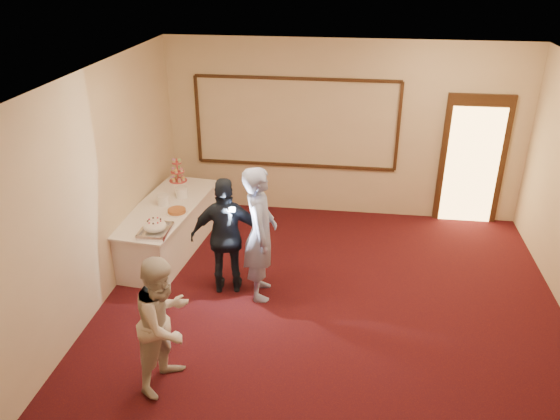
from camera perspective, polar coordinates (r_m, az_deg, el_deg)
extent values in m
plane|color=black|center=(6.87, 4.99, -12.75)|extent=(7.00, 7.00, 0.00)
cube|color=beige|center=(9.31, 6.63, 8.26)|extent=(6.00, 0.04, 3.00)
cube|color=beige|center=(6.83, -20.46, 0.11)|extent=(0.04, 7.00, 3.00)
cube|color=white|center=(5.54, 6.19, 12.38)|extent=(6.00, 7.00, 0.04)
cube|color=black|center=(9.54, 1.61, 4.72)|extent=(3.40, 0.04, 0.05)
cube|color=black|center=(9.12, 1.73, 13.56)|extent=(3.40, 0.04, 0.05)
cube|color=black|center=(9.63, -8.57, 9.34)|extent=(0.05, 0.04, 1.50)
cube|color=black|center=(9.28, 12.27, 8.43)|extent=(0.05, 0.04, 1.50)
cube|color=black|center=(9.61, 19.46, 4.96)|extent=(1.05, 0.06, 2.20)
cube|color=#FFBF66|center=(9.61, 19.40, 4.35)|extent=(0.85, 0.02, 2.00)
cube|color=white|center=(8.54, -11.60, -2.00)|extent=(1.01, 2.23, 0.74)
cube|color=white|center=(8.37, -11.83, 0.34)|extent=(1.12, 2.36, 0.03)
cube|color=silver|center=(7.59, -12.87, -2.25)|extent=(0.38, 0.48, 0.04)
ellipsoid|color=white|center=(7.54, -12.94, -1.64)|extent=(0.31, 0.31, 0.14)
cube|color=silver|center=(7.66, -11.80, -1.65)|extent=(0.17, 0.31, 0.01)
cylinder|color=#C64447|center=(9.17, -10.67, 4.14)|extent=(0.02, 0.02, 0.39)
cylinder|color=#C64447|center=(9.24, -10.58, 3.05)|extent=(0.29, 0.29, 0.01)
cylinder|color=#C64447|center=(9.18, -10.66, 3.95)|extent=(0.22, 0.22, 0.01)
cylinder|color=#C64447|center=(9.12, -10.74, 4.86)|extent=(0.16, 0.16, 0.01)
cylinder|color=white|center=(8.39, -12.10, 1.02)|extent=(0.17, 0.17, 0.15)
cylinder|color=white|center=(8.35, -12.15, 1.50)|extent=(0.18, 0.18, 0.01)
cylinder|color=white|center=(8.58, -10.24, 1.81)|extent=(0.19, 0.19, 0.16)
cylinder|color=white|center=(8.55, -10.28, 2.31)|extent=(0.20, 0.20, 0.01)
cylinder|color=white|center=(8.10, -10.72, -0.27)|extent=(0.30, 0.30, 0.01)
cylinder|color=brown|center=(8.09, -10.74, -0.08)|extent=(0.26, 0.26, 0.05)
imported|color=#8DA1D8|center=(7.08, -2.10, -2.47)|extent=(0.54, 0.73, 1.84)
imported|color=beige|center=(5.88, -11.95, -11.45)|extent=(0.78, 0.88, 1.53)
imported|color=black|center=(7.25, -5.55, -2.77)|extent=(1.02, 0.55, 1.65)
cube|color=white|center=(6.93, -5.03, 0.06)|extent=(0.07, 0.04, 0.05)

